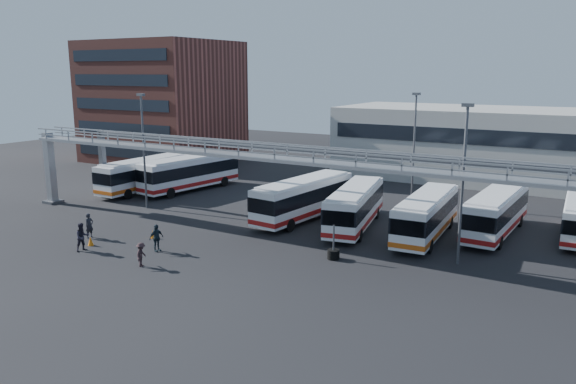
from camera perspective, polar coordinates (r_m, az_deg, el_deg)
The scene contains 20 objects.
ground at distance 36.44m, azimuth -4.80°, elevation -7.27°, with size 140.00×140.00×0.00m, color black.
gantry at distance 39.84m, azimuth -0.07°, elevation 2.65°, with size 51.40×5.15×7.10m.
apartment_building at distance 79.30m, azimuth -12.64°, elevation 8.94°, with size 18.00×15.00×16.00m, color brown.
warehouse at distance 66.95m, azimuth 23.45°, elevation 4.23°, with size 42.00×14.00×8.00m, color #9E9E99.
light_pole_left at distance 51.26m, azimuth -14.47°, elevation 4.66°, with size 0.70×0.35×10.21m.
light_pole_mid at distance 36.44m, azimuth 17.36°, elevation 1.54°, with size 0.70×0.35×10.21m.
light_pole_back at distance 52.85m, azimuth 12.70°, elevation 4.96°, with size 0.70×0.35×10.21m.
bus_0 at distance 59.17m, azimuth -14.35°, elevation 1.84°, with size 2.72×11.13×3.37m.
bus_1 at distance 58.58m, azimuth -9.94°, elevation 2.02°, with size 4.26×11.85×3.52m.
bus_4 at distance 46.33m, azimuth 1.63°, elevation -0.54°, with size 3.76×11.53×3.44m.
bus_5 at distance 44.14m, azimuth 6.83°, elevation -1.37°, with size 4.61×11.16×3.30m.
bus_6 at distance 42.50m, azimuth 13.89°, elevation -2.20°, with size 3.12×10.90×3.27m.
bus_7 at distance 44.79m, azimuth 20.39°, elevation -1.85°, with size 2.98×11.00×3.31m.
pedestrian_a at distance 44.00m, azimuth -19.53°, elevation -3.24°, with size 0.68×0.45×1.87m, color black.
pedestrian_b at distance 41.02m, azimuth -20.17°, elevation -4.31°, with size 0.96×0.75×1.98m, color #221F2B.
pedestrian_c at distance 36.75m, azimuth -14.69°, elevation -6.17°, with size 1.01×0.58×1.57m, color #312023.
pedestrian_d at distance 39.46m, azimuth -13.23°, elevation -4.57°, with size 1.11×0.46×1.90m, color #1B2831.
cone_left at distance 42.24m, azimuth -19.42°, elevation -4.73°, with size 0.40×0.40×0.63m, color orange.
cone_right at distance 42.79m, azimuth -13.57°, elevation -4.17°, with size 0.39×0.39×0.62m, color orange.
tire_stack at distance 37.17m, azimuth 4.63°, elevation -6.23°, with size 0.81×0.81×2.32m.
Camera 1 is at (19.95, -27.98, 12.12)m, focal length 35.00 mm.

